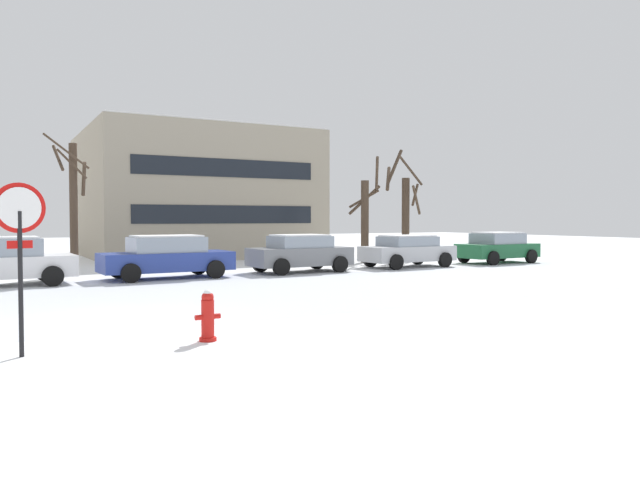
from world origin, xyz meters
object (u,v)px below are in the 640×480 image
at_px(parked_car_blue, 167,257).
at_px(parked_car_green, 498,247).
at_px(stop_sign, 20,235).
at_px(parked_car_gray, 300,253).
at_px(parked_car_silver, 408,251).
at_px(fire_hydrant, 208,315).

relative_size(parked_car_blue, parked_car_green, 1.14).
distance_m(stop_sign, parked_car_gray, 14.97).
xyz_separation_m(stop_sign, parked_car_blue, (5.05, 10.88, -1.08)).
bearing_deg(parked_car_silver, parked_car_blue, 179.64).
bearing_deg(parked_car_silver, parked_car_gray, 179.75).
relative_size(fire_hydrant, parked_car_green, 0.22).
distance_m(stop_sign, parked_car_blue, 12.05).
bearing_deg(parked_car_green, parked_car_silver, 178.83).
bearing_deg(parked_car_blue, fire_hydrant, -101.26).
bearing_deg(parked_car_gray, fire_hydrant, -123.86).
relative_size(stop_sign, parked_car_green, 0.66).
xyz_separation_m(fire_hydrant, parked_car_blue, (2.21, 11.10, 0.32)).
height_order(fire_hydrant, parked_car_green, parked_car_green).
xyz_separation_m(stop_sign, parked_car_gray, (10.26, 10.84, -1.09)).
relative_size(stop_sign, parked_car_silver, 0.63).
xyz_separation_m(stop_sign, parked_car_green, (20.68, 10.71, -1.10)).
bearing_deg(parked_car_blue, stop_sign, -114.91).
bearing_deg(fire_hydrant, parked_car_silver, 41.15).
bearing_deg(fire_hydrant, parked_car_green, 31.50).
bearing_deg(parked_car_blue, parked_car_gray, -0.47).
distance_m(fire_hydrant, parked_car_green, 20.92).
xyz_separation_m(parked_car_gray, parked_car_green, (10.42, -0.13, -0.01)).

